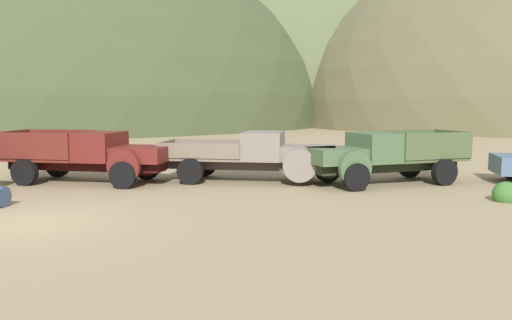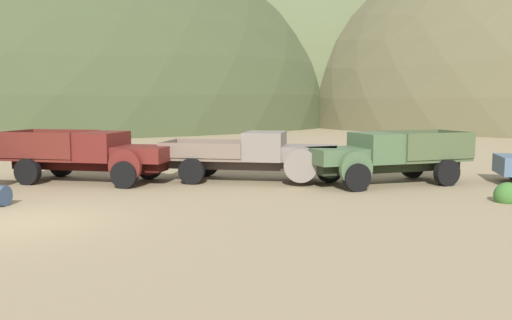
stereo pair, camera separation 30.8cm
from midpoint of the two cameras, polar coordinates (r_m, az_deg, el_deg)
name	(u,v)px [view 2 (the right image)]	position (r m, az deg, el deg)	size (l,w,h in m)	color
ground_plane	(27,223)	(14.03, -23.68, -6.45)	(300.00, 300.00, 0.00)	#998460
hill_center	(56,121)	(86.53, -21.37, 4.12)	(91.17, 88.11, 53.05)	#424C2D
hill_distant	(255,119)	(86.10, -0.02, 4.56)	(107.53, 55.10, 52.10)	#56603D
truck_oxblood	(99,155)	(19.89, -16.70, 0.50)	(6.47, 3.21, 1.91)	black
truck_primer_gray	(262,155)	(19.23, 1.09, 0.55)	(6.74, 2.93, 1.89)	#3D322D
truck_weathered_green	(379,157)	(19.08, 14.01, 0.32)	(6.25, 3.87, 1.91)	#232B1B
bush_front_left	(510,196)	(17.23, 27.01, -3.63)	(0.95, 0.75, 0.79)	#3D702D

